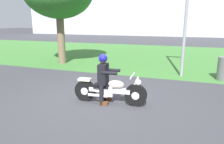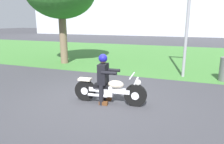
# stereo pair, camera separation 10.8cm
# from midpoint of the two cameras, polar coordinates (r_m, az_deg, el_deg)

# --- Properties ---
(ground) EXTENTS (120.00, 120.00, 0.00)m
(ground) POSITION_cam_midpoint_polar(r_m,az_deg,el_deg) (5.94, -3.75, -8.11)
(ground) COLOR #38383D
(grass_verge) EXTENTS (60.00, 12.00, 0.01)m
(grass_verge) POSITION_cam_midpoint_polar(r_m,az_deg,el_deg) (14.41, 11.22, 4.69)
(grass_verge) COLOR #3D7533
(grass_verge) RESTS_ON ground
(motorcycle_lead) EXTENTS (2.06, 0.66, 0.86)m
(motorcycle_lead) POSITION_cam_midpoint_polar(r_m,az_deg,el_deg) (5.67, -0.11, -5.10)
(motorcycle_lead) COLOR black
(motorcycle_lead) RESTS_ON ground
(rider_lead) EXTENTS (0.57, 0.49, 1.38)m
(rider_lead) POSITION_cam_midpoint_polar(r_m,az_deg,el_deg) (5.59, -1.76, -0.80)
(rider_lead) COLOR black
(rider_lead) RESTS_ON ground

